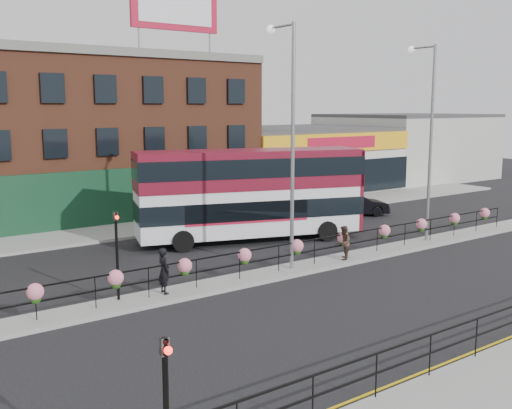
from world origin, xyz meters
TOP-DOWN VIEW (x-y plane):
  - ground at (0.00, 0.00)m, footprint 120.00×120.00m
  - north_pavement at (0.00, 12.00)m, footprint 60.00×4.00m
  - median at (0.00, 0.00)m, footprint 60.00×1.60m
  - yellow_line_inner at (0.00, -9.70)m, footprint 60.00×0.10m
  - yellow_line_outer at (0.00, -9.88)m, footprint 60.00×0.10m
  - brick_building at (-4.00, 19.96)m, footprint 25.00×12.21m
  - supermarket at (16.00, 19.90)m, footprint 15.00×12.25m
  - warehouse_east at (30.75, 20.00)m, footprint 14.50×12.00m
  - billboard at (2.50, 14.99)m, footprint 6.00×0.29m
  - median_railing at (-0.00, 0.00)m, footprint 30.04×0.56m
  - south_railing at (-2.00, -10.10)m, footprint 20.04×0.05m
  - double_decker_bus at (1.80, 5.93)m, footprint 12.13×6.27m
  - car at (11.55, 7.97)m, footprint 4.76×5.48m
  - pedestrian_a at (-6.32, 0.10)m, footprint 0.67×0.48m
  - pedestrian_b at (2.56, -0.21)m, footprint 1.34×1.34m
  - lamp_column_west at (-0.27, 0.29)m, footprint 0.37×1.80m
  - lamp_column_east at (8.88, 0.40)m, footprint 0.36×1.74m
  - traffic_light_south at (-12.00, -11.01)m, footprint 0.15×0.28m
  - traffic_light_median at (-8.00, 0.39)m, footprint 0.15×0.28m

SIDE VIEW (x-z plane):
  - ground at x=0.00m, z-range 0.00..0.00m
  - yellow_line_inner at x=0.00m, z-range 0.00..0.01m
  - yellow_line_outer at x=0.00m, z-range 0.00..0.01m
  - north_pavement at x=0.00m, z-range 0.00..0.15m
  - median at x=0.00m, z-range 0.00..0.15m
  - car at x=11.55m, z-range 0.00..1.43m
  - pedestrian_b at x=2.56m, z-range 0.15..1.70m
  - south_railing at x=-2.00m, z-range 0.40..1.52m
  - pedestrian_a at x=-6.32m, z-range 0.15..1.88m
  - median_railing at x=0.00m, z-range 0.43..1.66m
  - traffic_light_south at x=-12.00m, z-range 0.64..4.29m
  - traffic_light_median at x=-8.00m, z-range 0.64..4.29m
  - supermarket at x=16.00m, z-range 0.00..5.30m
  - double_decker_bus at x=1.80m, z-range 0.55..5.34m
  - warehouse_east at x=30.75m, z-range 0.00..6.30m
  - brick_building at x=-4.00m, z-range -0.02..10.28m
  - lamp_column_east at x=8.88m, z-range 1.07..11.00m
  - lamp_column_west at x=-0.27m, z-range 1.10..11.36m
  - billboard at x=2.50m, z-range 10.98..15.38m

